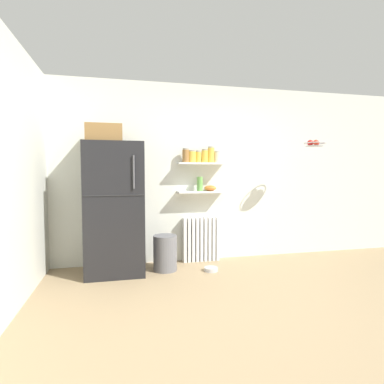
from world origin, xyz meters
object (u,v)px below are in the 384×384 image
at_px(vase, 200,184).
at_px(trash_bin, 165,253).
at_px(refrigerator, 114,205).
at_px(hanging_fruit_basket, 314,143).
at_px(storage_jar_2, 199,157).
at_px(storage_jar_3, 205,156).
at_px(pet_food_bowl, 211,269).
at_px(radiator, 201,239).
at_px(storage_jar_5, 217,157).
at_px(shelf_bowl, 210,188).
at_px(storage_jar_0, 186,156).
at_px(storage_jar_4, 211,155).
at_px(storage_jar_1, 192,156).

distance_m(vase, trash_bin, 1.11).
relative_size(refrigerator, hanging_fruit_basket, 6.51).
height_order(storage_jar_2, storage_jar_3, storage_jar_3).
bearing_deg(pet_food_bowl, refrigerator, 169.20).
height_order(radiator, storage_jar_2, storage_jar_2).
distance_m(refrigerator, vase, 1.26).
xyz_separation_m(refrigerator, hanging_fruit_basket, (2.75, -0.25, 0.83)).
bearing_deg(vase, storage_jar_5, 0.00).
distance_m(storage_jar_3, hanging_fruit_basket, 1.55).
height_order(vase, shelf_bowl, vase).
distance_m(refrigerator, storage_jar_0, 1.22).
xyz_separation_m(storage_jar_4, trash_bin, (-0.72, -0.30, -1.34)).
bearing_deg(storage_jar_5, trash_bin, -160.13).
bearing_deg(shelf_bowl, hanging_fruit_basket, -18.98).
height_order(refrigerator, storage_jar_4, refrigerator).
relative_size(storage_jar_5, vase, 0.81).
relative_size(vase, shelf_bowl, 1.14).
distance_m(storage_jar_0, storage_jar_2, 0.19).
bearing_deg(hanging_fruit_basket, storage_jar_1, 163.98).
distance_m(refrigerator, radiator, 1.39).
distance_m(shelf_bowl, pet_food_bowl, 1.16).
relative_size(refrigerator, storage_jar_0, 9.49).
bearing_deg(radiator, trash_bin, -150.80).
height_order(trash_bin, hanging_fruit_basket, hanging_fruit_basket).
relative_size(refrigerator, shelf_bowl, 10.50).
bearing_deg(storage_jar_1, storage_jar_5, 0.00).
height_order(radiator, hanging_fruit_basket, hanging_fruit_basket).
xyz_separation_m(storage_jar_0, storage_jar_3, (0.28, 0.00, -0.00)).
bearing_deg(pet_food_bowl, radiator, 91.11).
bearing_deg(storage_jar_5, radiator, 172.72).
height_order(storage_jar_1, storage_jar_2, storage_jar_1).
height_order(storage_jar_5, vase, storage_jar_5).
distance_m(storage_jar_0, storage_jar_3, 0.28).
height_order(radiator, storage_jar_0, storage_jar_0).
xyz_separation_m(shelf_bowl, trash_bin, (-0.71, -0.30, -0.85)).
bearing_deg(trash_bin, pet_food_bowl, -16.21).
bearing_deg(refrigerator, pet_food_bowl, -10.80).
height_order(vase, hanging_fruit_basket, hanging_fruit_basket).
distance_m(storage_jar_3, pet_food_bowl, 1.60).
relative_size(refrigerator, storage_jar_3, 9.76).
height_order(storage_jar_2, storage_jar_4, storage_jar_4).
height_order(refrigerator, storage_jar_0, refrigerator).
height_order(storage_jar_5, trash_bin, storage_jar_5).
bearing_deg(trash_bin, shelf_bowl, 22.45).
xyz_separation_m(storage_jar_3, storage_jar_4, (0.09, -0.00, 0.02)).
height_order(refrigerator, shelf_bowl, refrigerator).
bearing_deg(storage_jar_3, shelf_bowl, -0.00).
xyz_separation_m(storage_jar_2, trash_bin, (-0.54, -0.30, -1.30)).
xyz_separation_m(trash_bin, pet_food_bowl, (0.59, -0.17, -0.21)).
height_order(storage_jar_1, hanging_fruit_basket, hanging_fruit_basket).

